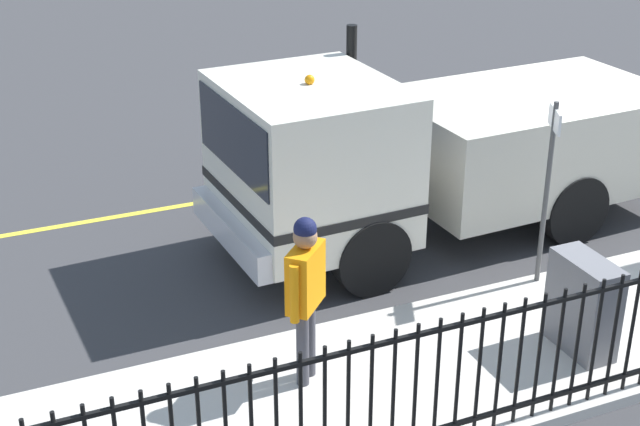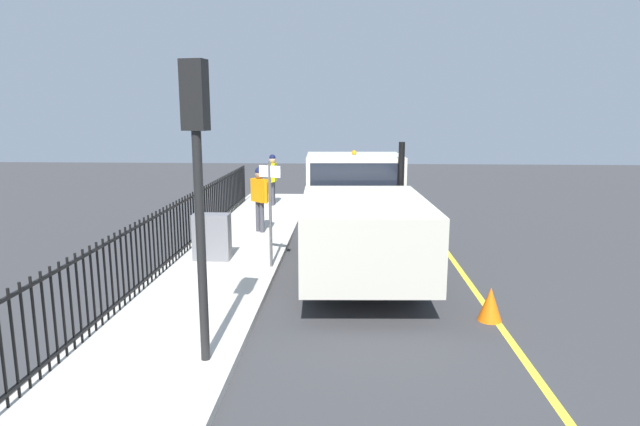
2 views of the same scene
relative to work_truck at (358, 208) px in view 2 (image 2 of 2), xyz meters
The scene contains 11 objects.
ground_plane 2.59m from the work_truck, 89.04° to the left, with size 51.81×51.81×0.00m, color #38383A.
sidewalk_slab 3.88m from the work_truck, 37.59° to the left, with size 2.42×23.55×0.13m, color beige.
lane_marking 3.41m from the work_truck, 134.60° to the left, with size 0.12×21.20×0.01m, color yellow.
work_truck is the anchor object (origin of this frame).
worker_standing 3.73m from the work_truck, 45.60° to the right, with size 0.52×0.51×1.77m.
pedestrian_distant 7.51m from the work_truck, 67.80° to the right, with size 0.25×0.65×1.78m.
iron_fence 4.62m from the work_truck, 29.32° to the left, with size 0.04×20.05×1.32m.
traffic_light_near 5.67m from the work_truck, 67.20° to the left, with size 0.33×0.26×3.86m.
utility_cabinet 3.29m from the work_truck, ahead, with size 0.81×0.37×1.03m, color slate.
traffic_cone 3.92m from the work_truck, 123.75° to the left, with size 0.39×0.39×0.56m, color orange.
street_sign 1.97m from the work_truck, 19.51° to the left, with size 0.47×0.23×2.23m.
Camera 2 is at (0.22, 9.31, 3.37)m, focal length 30.00 mm.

